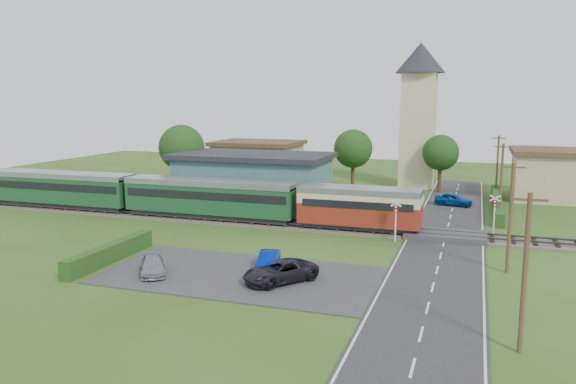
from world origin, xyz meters
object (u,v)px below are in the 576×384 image
(equipment_hut, at_px, (157,192))
(pedestrian_near, at_px, (300,204))
(crossing_signal_near, at_px, (396,214))
(car_on_road, at_px, (453,200))
(car_park_dark, at_px, (280,271))
(pedestrian_far, at_px, (188,199))
(house_west, at_px, (258,162))
(house_east, at_px, (553,174))
(car_park_blue, at_px, (268,260))
(train, at_px, (179,195))
(church_tower, at_px, (419,105))
(station_building, at_px, (253,178))
(crossing_signal_far, at_px, (495,209))
(car_park_silver, at_px, (153,265))

(equipment_hut, bearing_deg, pedestrian_near, 0.57)
(crossing_signal_near, xyz_separation_m, car_on_road, (3.59, 16.70, -1.45))
(car_park_dark, xyz_separation_m, pedestrian_far, (-15.77, 17.65, 0.48))
(equipment_hut, distance_m, house_west, 20.05)
(house_east, distance_m, car_park_blue, 39.78)
(house_east, relative_size, car_on_road, 2.35)
(equipment_hut, xyz_separation_m, crossing_signal_near, (24.40, -5.61, 0.39))
(crossing_signal_near, xyz_separation_m, car_park_blue, (-6.75, -9.70, -1.53))
(train, distance_m, church_tower, 33.00)
(station_building, bearing_deg, crossing_signal_near, -34.81)
(house_west, xyz_separation_m, house_east, (35.00, -1.00, 0.00))
(equipment_hut, xyz_separation_m, station_building, (8.00, 5.79, 0.95))
(crossing_signal_far, height_order, car_on_road, crossing_signal_far)
(church_tower, bearing_deg, car_park_dark, -95.19)
(train, relative_size, crossing_signal_far, 13.18)
(pedestrian_far, bearing_deg, car_park_blue, -116.14)
(car_park_silver, bearing_deg, train, 80.52)
(equipment_hut, distance_m, car_on_road, 30.12)
(train, height_order, car_park_blue, train)
(equipment_hut, relative_size, car_on_road, 0.68)
(crossing_signal_far, height_order, car_park_silver, crossing_signal_far)
(crossing_signal_far, bearing_deg, church_tower, 110.02)
(church_tower, height_order, car_park_dark, church_tower)
(crossing_signal_near, relative_size, car_park_dark, 0.71)
(house_west, distance_m, car_on_road, 26.54)
(car_park_blue, bearing_deg, pedestrian_far, 121.92)
(pedestrian_near, bearing_deg, house_east, -160.19)
(church_tower, relative_size, crossing_signal_far, 5.37)
(church_tower, xyz_separation_m, crossing_signal_near, (1.40, -28.41, -8.08))
(church_tower, bearing_deg, car_park_blue, -98.00)
(crossing_signal_near, height_order, crossing_signal_far, same)
(crossing_signal_far, height_order, car_park_dark, crossing_signal_far)
(equipment_hut, distance_m, house_east, 42.41)
(crossing_signal_far, relative_size, car_park_silver, 0.91)
(church_tower, relative_size, pedestrian_far, 11.74)
(car_park_silver, xyz_separation_m, pedestrian_near, (3.64, 18.90, 0.76))
(church_tower, xyz_separation_m, car_park_blue, (-5.35, -38.11, -9.61))
(church_tower, distance_m, pedestrian_near, 25.64)
(car_on_road, bearing_deg, car_park_blue, 173.19)
(church_tower, distance_m, car_park_silver, 44.24)
(train, xyz_separation_m, house_west, (-1.34, 23.00, 0.61))
(equipment_hut, distance_m, station_building, 9.92)
(station_building, distance_m, car_park_silver, 24.85)
(station_building, relative_size, crossing_signal_near, 4.88)
(house_west, bearing_deg, pedestrian_far, -88.43)
(pedestrian_far, bearing_deg, station_building, -16.06)
(train, bearing_deg, crossing_signal_near, -6.84)
(house_east, relative_size, crossing_signal_near, 2.69)
(car_park_dark, bearing_deg, house_east, 100.03)
(car_park_blue, relative_size, car_park_dark, 0.70)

